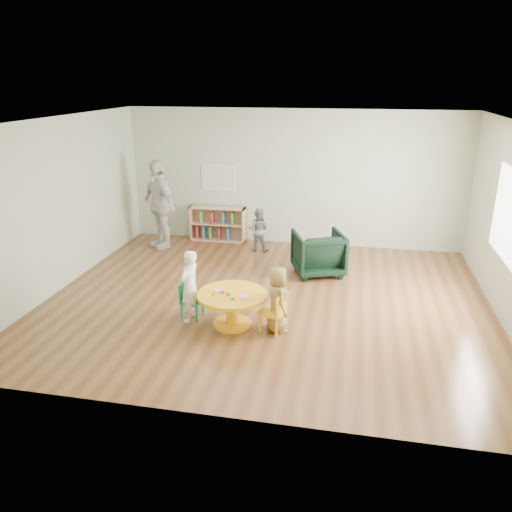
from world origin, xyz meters
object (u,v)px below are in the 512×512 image
(child_left, at_px, (190,286))
(child_right, at_px, (278,299))
(adult_caretaker, at_px, (159,204))
(kid_chair_right, at_px, (275,311))
(armchair, at_px, (318,253))
(kid_chair_left, at_px, (189,299))
(bookshelf, at_px, (218,224))
(activity_table, at_px, (232,303))
(toddler, at_px, (258,230))

(child_left, height_order, child_right, child_left)
(adult_caretaker, bearing_deg, kid_chair_right, -9.51)
(child_right, relative_size, adult_caretaker, 0.52)
(armchair, bearing_deg, child_left, 32.48)
(kid_chair_left, relative_size, child_right, 0.59)
(child_right, bearing_deg, adult_caretaker, 18.92)
(bookshelf, relative_size, adult_caretaker, 0.66)
(activity_table, height_order, armchair, armchair)
(kid_chair_right, bearing_deg, bookshelf, 43.32)
(kid_chair_left, relative_size, kid_chair_right, 0.95)
(bookshelf, distance_m, child_left, 3.84)
(bookshelf, relative_size, armchair, 1.39)
(kid_chair_right, relative_size, toddler, 0.65)
(armchair, distance_m, child_right, 2.32)
(armchair, relative_size, toddler, 0.95)
(kid_chair_left, distance_m, child_left, 0.25)
(activity_table, relative_size, child_right, 1.05)
(child_left, relative_size, adult_caretaker, 0.59)
(kid_chair_left, height_order, kid_chair_right, kid_chair_right)
(bookshelf, xyz_separation_m, adult_caretaker, (-1.04, -0.68, 0.55))
(activity_table, bearing_deg, child_left, 176.28)
(armchair, bearing_deg, toddler, -58.63)
(kid_chair_right, distance_m, armchair, 2.38)
(kid_chair_left, distance_m, adult_caretaker, 3.49)
(adult_caretaker, bearing_deg, armchair, 23.33)
(activity_table, xyz_separation_m, toddler, (-0.26, 3.29, 0.11))
(kid_chair_left, xyz_separation_m, kid_chair_right, (1.31, -0.19, 0.01))
(bookshelf, bearing_deg, child_right, -63.24)
(kid_chair_left, bearing_deg, kid_chair_right, 86.46)
(activity_table, xyz_separation_m, bookshelf, (-1.28, 3.82, 0.02))
(activity_table, height_order, adult_caretaker, adult_caretaker)
(bookshelf, bearing_deg, kid_chair_right, -63.90)
(kid_chair_left, xyz_separation_m, adult_caretaker, (-1.64, 3.02, 0.61))
(child_left, bearing_deg, armchair, 159.79)
(adult_caretaker, bearing_deg, child_right, -8.73)
(kid_chair_left, bearing_deg, bookshelf, -166.09)
(bookshelf, bearing_deg, child_left, -80.44)
(child_left, bearing_deg, toddler, -169.79)
(child_left, bearing_deg, child_right, 104.28)
(child_left, bearing_deg, adult_caretaker, -134.73)
(armchair, bearing_deg, child_right, 60.08)
(armchair, xyz_separation_m, adult_caretaker, (-3.36, 0.88, 0.52))
(activity_table, xyz_separation_m, kid_chair_left, (-0.68, 0.12, -0.05))
(kid_chair_left, height_order, bookshelf, bookshelf)
(armchair, height_order, toddler, toddler)
(kid_chair_right, distance_m, adult_caretaker, 4.40)
(activity_table, distance_m, armchair, 2.49)
(toddler, bearing_deg, armchair, 145.20)
(toddler, bearing_deg, kid_chair_left, 85.87)
(adult_caretaker, bearing_deg, activity_table, -15.62)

